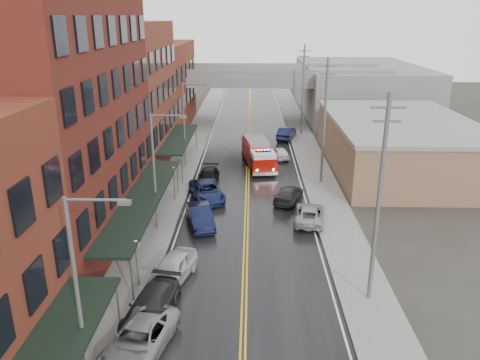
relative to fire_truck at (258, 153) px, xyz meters
name	(u,v)px	position (x,y,z in m)	size (l,w,h in m)	color
road	(247,201)	(-1.11, -9.97, -1.54)	(11.00, 160.00, 0.02)	black
sidewalk_left	(165,200)	(-8.41, -9.97, -1.47)	(3.00, 160.00, 0.15)	slate
sidewalk_right	(330,201)	(6.19, -9.97, -1.47)	(3.00, 160.00, 0.15)	slate
curb_left	(184,200)	(-6.76, -9.97, -1.47)	(0.30, 160.00, 0.15)	gray
curb_right	(311,201)	(4.54, -9.97, -1.47)	(0.30, 160.00, 0.15)	gray
brick_building_b	(53,116)	(-14.41, -16.97, 7.45)	(9.00, 20.00, 18.00)	#552016
brick_building_c	(122,97)	(-14.41, 0.53, 5.95)	(9.00, 15.00, 15.00)	maroon
brick_building_far	(155,87)	(-14.41, 18.03, 4.45)	(9.00, 20.00, 12.00)	maroon
tan_building	(399,146)	(14.89, 0.03, 0.95)	(14.00, 22.00, 5.00)	#886249
right_far_block	(358,89)	(16.89, 30.03, 2.45)	(18.00, 30.00, 8.00)	slate
awning_1	(143,198)	(-8.60, -16.97, 1.44)	(2.60, 18.00, 3.09)	black
awning_2	(179,139)	(-8.60, 0.53, 1.44)	(2.60, 13.00, 3.09)	black
globe_lamp_1	(136,253)	(-7.51, -23.97, 0.77)	(0.44, 0.44, 3.12)	#59595B
globe_lamp_2	(174,176)	(-7.51, -9.97, 0.77)	(0.44, 0.44, 3.12)	#59595B
street_lamp_0	(82,284)	(-7.66, -31.97, 3.64)	(2.64, 0.22, 9.00)	#59595B
street_lamp_1	(157,166)	(-7.66, -15.97, 3.64)	(2.64, 0.22, 9.00)	#59595B
street_lamp_2	(186,120)	(-7.66, 0.03, 3.64)	(2.64, 0.22, 9.00)	#59595B
utility_pole_0	(379,198)	(6.09, -24.97, 4.76)	(1.80, 0.24, 12.00)	#59595B
utility_pole_1	(325,120)	(6.09, -4.97, 4.76)	(1.80, 0.24, 12.00)	#59595B
utility_pole_2	(303,88)	(6.09, 15.03, 4.76)	(1.80, 0.24, 12.00)	#59595B
overpass	(249,84)	(-1.11, 22.03, 4.44)	(40.00, 10.00, 7.50)	slate
fire_truck	(258,153)	(0.00, 0.00, 0.00)	(4.16, 8.12, 2.85)	#A00E07
parked_car_left_2	(139,340)	(-6.11, -29.82, -0.79)	(2.52, 5.47, 1.52)	gray
parked_car_left_3	(151,306)	(-6.11, -26.97, -0.80)	(2.09, 5.14, 1.49)	black
parked_car_left_4	(172,269)	(-5.58, -23.17, -0.74)	(1.90, 4.73, 1.61)	silver
parked_car_left_5	(200,216)	(-4.71, -15.13, -0.75)	(1.68, 4.82, 1.59)	black
parked_car_left_6	(207,191)	(-4.71, -9.51, -0.78)	(2.55, 5.53, 1.54)	#131E48
parked_car_left_7	(208,176)	(-4.97, -5.17, -0.87)	(1.89, 4.66, 1.35)	black
parked_car_right_0	(309,214)	(3.89, -14.18, -0.87)	(2.24, 4.85, 1.35)	#98999F
parked_car_right_1	(288,194)	(2.55, -9.86, -0.88)	(1.88, 4.61, 1.34)	#242326
parked_car_right_2	(280,153)	(2.49, 3.35, -0.88)	(1.57, 3.90, 1.33)	white
parked_car_right_3	(286,133)	(3.89, 12.23, -0.72)	(1.75, 5.03, 1.66)	black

